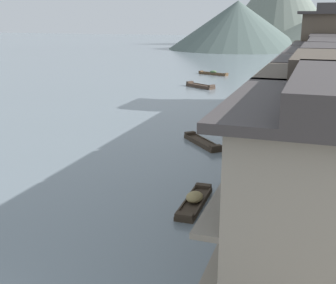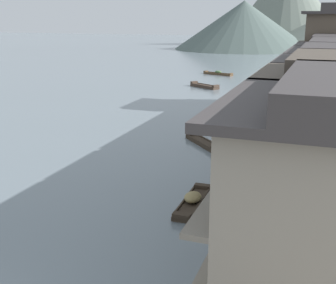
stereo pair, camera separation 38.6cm
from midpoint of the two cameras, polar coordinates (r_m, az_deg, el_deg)
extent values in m
cube|color=brown|center=(61.41, 14.49, 7.90)|extent=(1.20, 5.60, 0.24)
cube|color=brown|center=(64.00, 14.64, 8.40)|extent=(0.94, 0.39, 0.21)
cube|color=brown|center=(58.77, 14.35, 7.79)|extent=(0.94, 0.39, 0.21)
cube|color=brown|center=(61.42, 14.05, 8.08)|extent=(0.23, 5.08, 0.08)
cube|color=brown|center=(61.37, 14.95, 8.01)|extent=(0.23, 5.08, 0.08)
cube|color=#33281E|center=(29.30, 4.11, -0.11)|extent=(3.28, 3.49, 0.23)
cube|color=#33281E|center=(27.69, 5.87, -0.65)|extent=(0.79, 0.77, 0.21)
cube|color=#33281E|center=(30.82, 2.55, 1.14)|extent=(0.79, 0.77, 0.21)
cube|color=#33281E|center=(29.43, 4.76, 0.26)|extent=(2.40, 2.62, 0.08)
cube|color=#33281E|center=(29.09, 3.47, 0.10)|extent=(2.40, 2.62, 0.08)
cube|color=#232326|center=(53.25, 13.89, 6.78)|extent=(1.40, 4.46, 0.26)
cube|color=#232326|center=(55.24, 13.99, 7.35)|extent=(1.05, 0.42, 0.24)
cube|color=#232326|center=(51.18, 13.82, 6.71)|extent=(1.05, 0.42, 0.24)
cube|color=#232326|center=(53.24, 13.33, 7.00)|extent=(0.31, 3.90, 0.08)
cube|color=#232326|center=(53.21, 14.48, 6.92)|extent=(0.31, 3.90, 0.08)
ellipsoid|color=#4C6B42|center=(53.19, 13.92, 7.22)|extent=(1.12, 1.50, 0.57)
cube|color=#33281E|center=(40.03, 12.54, 3.88)|extent=(1.49, 5.40, 0.19)
cube|color=#33281E|center=(42.41, 13.28, 4.75)|extent=(0.93, 0.44, 0.17)
cube|color=#33281E|center=(37.58, 11.75, 3.44)|extent=(0.93, 0.44, 0.17)
cube|color=#33281E|center=(40.09, 11.91, 4.14)|extent=(0.53, 4.81, 0.08)
cube|color=#33281E|center=(39.91, 13.20, 4.01)|extent=(0.53, 4.81, 0.08)
cube|color=#423328|center=(53.54, 4.04, 7.27)|extent=(4.06, 3.08, 0.29)
cube|color=#423328|center=(54.93, 2.67, 7.80)|extent=(0.79, 0.95, 0.26)
cube|color=#423328|center=(52.11, 5.50, 7.30)|extent=(0.79, 0.95, 0.26)
cube|color=#423328|center=(53.21, 3.68, 7.42)|extent=(3.14, 2.03, 0.08)
cube|color=#423328|center=(53.83, 4.41, 7.50)|extent=(3.14, 2.03, 0.08)
cube|color=#232326|center=(47.55, 13.66, 5.75)|extent=(1.79, 5.72, 0.29)
cube|color=#232326|center=(50.13, 13.59, 6.58)|extent=(0.98, 0.48, 0.26)
cube|color=#232326|center=(44.88, 13.80, 5.51)|extent=(0.98, 0.48, 0.26)
cube|color=#232326|center=(47.50, 13.10, 6.00)|extent=(0.76, 5.10, 0.08)
cube|color=#232326|center=(47.54, 14.26, 5.93)|extent=(0.76, 5.10, 0.08)
ellipsoid|color=#4C6B42|center=(47.48, 13.70, 6.23)|extent=(1.11, 1.43, 0.52)
cube|color=#33281E|center=(20.02, 2.92, -7.98)|extent=(0.92, 3.75, 0.19)
cube|color=#33281E|center=(21.48, 4.11, -5.76)|extent=(0.77, 0.38, 0.17)
cube|color=#33281E|center=(18.44, 1.53, -9.53)|extent=(0.77, 0.38, 0.17)
cube|color=#33281E|center=(20.05, 1.86, -7.50)|extent=(0.15, 3.23, 0.08)
cube|color=#33281E|center=(19.88, 3.99, -7.75)|extent=(0.15, 3.23, 0.08)
ellipsoid|color=olive|center=(19.89, 2.93, -7.18)|extent=(0.78, 1.08, 0.42)
cube|color=brown|center=(65.89, 5.75, 8.83)|extent=(4.77, 2.55, 0.22)
cube|color=brown|center=(67.17, 4.17, 9.18)|extent=(0.61, 0.83, 0.20)
cube|color=brown|center=(64.61, 7.41, 8.83)|extent=(0.61, 0.83, 0.20)
cube|color=brown|center=(65.57, 5.57, 8.93)|extent=(4.03, 1.66, 0.08)
cube|color=brown|center=(66.18, 5.95, 8.99)|extent=(4.03, 1.66, 0.08)
ellipsoid|color=#4C6B42|center=(65.85, 5.76, 9.10)|extent=(1.26, 1.09, 0.41)
cube|color=gray|center=(13.22, 7.43, -5.99)|extent=(0.70, 6.54, 0.16)
cube|color=brown|center=(18.95, 18.43, 0.10)|extent=(4.07, 5.12, 5.20)
cube|color=#4D4135|center=(19.09, 11.28, 0.74)|extent=(0.70, 5.12, 0.16)
cube|color=#4C4238|center=(18.43, 19.17, 8.26)|extent=(4.97, 6.02, 0.24)
cube|color=#4C4238|center=(18.38, 19.30, 9.71)|extent=(2.44, 6.02, 0.70)
cube|color=brown|center=(24.95, 19.08, 3.73)|extent=(4.38, 4.56, 5.20)
cube|color=#4D4135|center=(25.06, 13.27, 4.23)|extent=(0.70, 4.56, 0.16)
cube|color=#3D3838|center=(24.56, 19.66, 9.94)|extent=(5.28, 5.46, 0.24)
cube|color=#3D3838|center=(24.52, 19.77, 11.03)|extent=(2.63, 5.46, 0.70)
cube|color=brown|center=(32.13, 19.70, 6.25)|extent=(4.92, 7.29, 5.20)
cube|color=#4D4135|center=(32.21, 14.68, 6.68)|extent=(0.70, 7.29, 0.16)
cube|color=#3D3838|center=(31.83, 20.16, 11.07)|extent=(5.82, 8.19, 0.24)
cube|color=#3D3838|center=(31.80, 20.24, 11.91)|extent=(2.95, 8.19, 0.70)
cube|color=gray|center=(39.00, 19.15, 7.86)|extent=(4.19, 5.58, 5.20)
cube|color=gray|center=(39.07, 15.55, 8.17)|extent=(0.70, 5.58, 0.16)
cube|color=#3D3838|center=(38.75, 19.52, 11.84)|extent=(5.09, 6.48, 0.24)
cube|color=#3D3838|center=(38.73, 19.59, 12.53)|extent=(2.51, 6.48, 0.70)
cube|color=brown|center=(44.54, 20.37, 10.35)|extent=(5.71, 4.50, 7.80)
cube|color=#4D4135|center=(44.72, 16.06, 9.05)|extent=(0.70, 4.50, 0.16)
cube|color=#4D4135|center=(44.51, 16.32, 12.37)|extent=(0.70, 4.50, 0.16)
cube|color=#3D3838|center=(44.40, 20.88, 15.50)|extent=(6.61, 5.40, 0.24)
cone|color=slate|center=(145.87, 14.33, 17.22)|extent=(38.45, 38.45, 25.17)
cone|color=#4C5B56|center=(121.30, 8.94, 14.85)|extent=(36.45, 36.45, 12.46)
camera|label=1|loc=(0.19, -90.46, -0.13)|focal=46.69mm
camera|label=2|loc=(0.19, 89.54, 0.13)|focal=46.69mm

